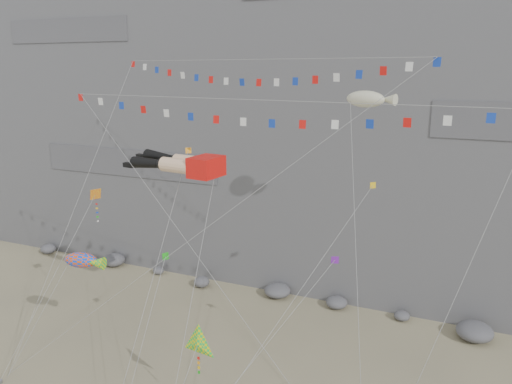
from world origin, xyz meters
TOP-DOWN VIEW (x-y plane):
  - cliff at (0.00, 32.00)m, footprint 80.00×28.00m
  - talus_boulders at (0.00, 17.00)m, footprint 60.00×3.00m
  - legs_kite at (-3.05, 4.97)m, footprint 10.95×15.01m
  - flag_banner_upper at (0.41, 9.53)m, footprint 27.64×16.48m
  - flag_banner_lower at (3.16, 4.57)m, footprint 31.98×9.26m
  - harlequin_kite at (-10.11, 3.68)m, footprint 4.15×8.81m
  - fish_windsock at (-8.93, 0.34)m, footprint 6.41×4.85m
  - delta_kite at (2.07, -2.10)m, footprint 2.65×6.83m
  - blimp_windsock at (8.92, 10.83)m, footprint 5.61×13.61m
  - small_kite_a at (-3.33, 6.14)m, footprint 2.20×13.93m
  - small_kite_b at (8.44, 5.08)m, footprint 7.05×10.46m
  - small_kite_c at (-2.86, 2.05)m, footprint 1.98×8.88m
  - small_kite_d at (9.76, 9.25)m, footprint 7.90×17.28m

SIDE VIEW (x-z plane):
  - talus_boulders at x=0.00m, z-range 0.00..1.20m
  - delta_kite at x=2.07m, z-range 1.47..10.00m
  - fish_windsock at x=-8.93m, z-range 3.40..13.73m
  - small_kite_c at x=-2.86m, z-range 2.81..15.18m
  - small_kite_b at x=8.44m, z-range 1.83..16.96m
  - harlequin_kite at x=-10.11m, z-range 4.96..20.12m
  - small_kite_d at x=9.76m, z-range 1.99..24.85m
  - legs_kite at x=-3.05m, z-range 5.11..25.47m
  - small_kite_a at x=-3.33m, z-range 5.05..25.93m
  - blimp_windsock at x=8.92m, z-range 8.03..31.67m
  - flag_banner_lower at x=3.16m, z-range 8.24..31.81m
  - flag_banner_upper at x=0.41m, z-range 7.92..37.38m
  - cliff at x=0.00m, z-range 0.00..50.00m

